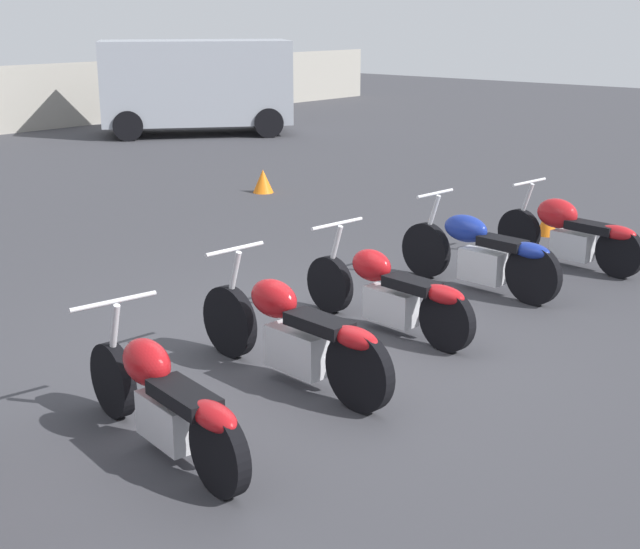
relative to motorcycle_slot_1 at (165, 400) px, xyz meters
The scene contains 9 objects.
ground_plane 2.37m from the motorcycle_slot_1, 14.74° to the left, with size 60.00×60.00×0.00m, color #38383D.
motorcycle_slot_1 is the anchor object (origin of this frame).
motorcycle_slot_2 1.47m from the motorcycle_slot_1, ahead, with size 0.60×2.17×0.99m.
motorcycle_slot_3 2.95m from the motorcycle_slot_1, ahead, with size 0.66×2.05×0.93m.
motorcycle_slot_4 4.61m from the motorcycle_slot_1, ahead, with size 0.60×2.01×0.99m.
motorcycle_slot_5 6.13m from the motorcycle_slot_1, ahead, with size 0.65×1.92×0.94m.
parked_van 16.77m from the motorcycle_slot_1, 47.67° to the left, with size 4.75×4.36×2.25m.
traffic_cone_near 9.15m from the motorcycle_slot_1, 40.27° to the left, with size 0.34×0.34×0.38m.
traffic_cone_far 7.41m from the motorcycle_slot_1, ahead, with size 0.27×0.27×0.44m.
Camera 1 is at (-5.70, -4.94, 2.86)m, focal length 50.00 mm.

